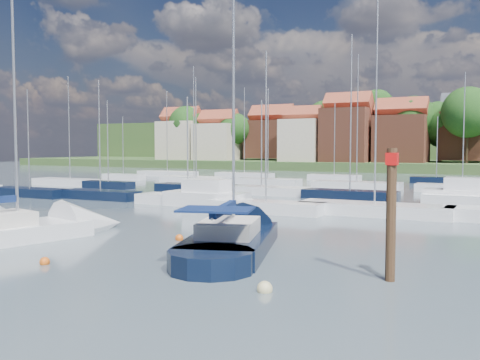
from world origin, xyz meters
The scene contains 9 objects.
ground centered at (0.00, 40.00, 0.00)m, with size 260.00×260.00×0.00m, color #404C56.
sailboat_centre centered at (-5.72, 2.97, 0.35)m, with size 6.39×13.25×17.34m.
sailboat_navy centered at (4.82, 6.05, 0.35)m, with size 7.19×13.56×18.10m.
timber_piling centered at (13.11, 2.09, 1.52)m, with size 0.40×0.40×7.09m.
buoy_d centered at (-0.25, -1.67, 0.00)m, with size 0.42×0.42×0.42m, color #D85914.
buoy_e centered at (1.52, 5.71, 0.00)m, with size 0.43×0.43×0.43m, color #D85914.
buoy_f centered at (9.65, -1.32, 0.00)m, with size 0.54×0.54×0.54m, color beige.
marina_field centered at (1.91, 35.15, 0.43)m, with size 79.62×41.41×15.93m.
far_shore_town centered at (2.23, 132.67, 4.61)m, with size 212.46×90.00×22.27m.
Camera 1 is at (17.01, -17.48, 4.89)m, focal length 40.00 mm.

